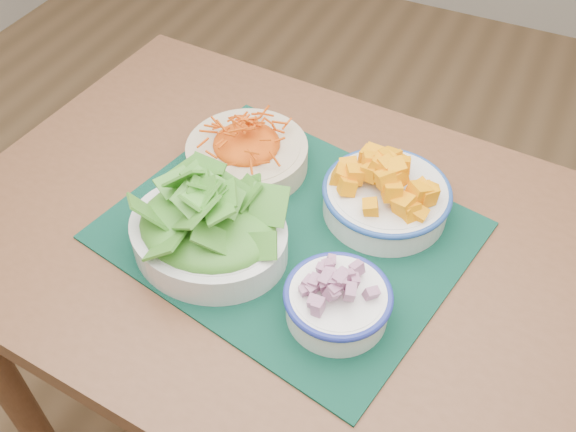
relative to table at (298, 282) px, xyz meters
The scene contains 7 objects.
ground 0.69m from the table, 140.95° to the left, with size 4.00×4.00×0.00m, color #A57B50.
table is the anchor object (origin of this frame).
placemat 0.12m from the table, behind, with size 0.50×0.41×0.00m, color black.
carrot_bowl 0.23m from the table, 143.83° to the left, with size 0.24×0.24×0.08m.
squash_bowl 0.22m from the table, 46.24° to the left, with size 0.25×0.25×0.09m.
lettuce_bowl 0.22m from the table, 142.14° to the right, with size 0.24×0.20×0.12m.
onion_bowl 0.22m from the table, 45.42° to the right, with size 0.18×0.18×0.07m.
Camera 1 is at (0.47, -0.76, 1.48)m, focal length 40.00 mm.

